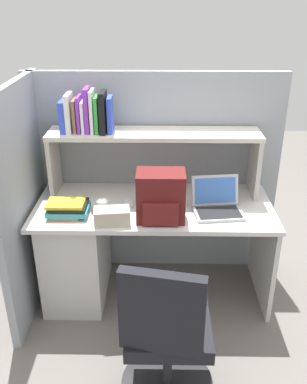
% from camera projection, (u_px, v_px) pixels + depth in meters
% --- Properties ---
extents(ground_plane, '(8.00, 8.00, 0.00)m').
position_uv_depth(ground_plane, '(154.00, 291.00, 3.18)').
color(ground_plane, slate).
extents(desk, '(1.60, 0.70, 0.73)m').
position_uv_depth(desk, '(99.00, 245.00, 3.01)').
color(desk, silver).
rests_on(desk, ground_plane).
extents(cubicle_partition_rear, '(1.84, 0.05, 1.55)m').
position_uv_depth(cubicle_partition_rear, '(154.00, 176.00, 3.19)').
color(cubicle_partition_rear, gray).
rests_on(cubicle_partition_rear, ground_plane).
extents(cubicle_partition_left, '(0.05, 1.06, 1.55)m').
position_uv_depth(cubicle_partition_left, '(26.00, 201.00, 2.81)').
color(cubicle_partition_left, gray).
rests_on(cubicle_partition_left, ground_plane).
extents(overhead_hutch, '(1.44, 0.28, 0.45)m').
position_uv_depth(overhead_hutch, '(154.00, 146.00, 2.89)').
color(overhead_hutch, '#BCB7AC').
rests_on(overhead_hutch, desk).
extents(reference_books_on_shelf, '(0.34, 0.18, 0.29)m').
position_uv_depth(reference_books_on_shelf, '(87.00, 113.00, 2.80)').
color(reference_books_on_shelf, blue).
rests_on(reference_books_on_shelf, overhead_hutch).
extents(laptop, '(0.34, 0.30, 0.22)m').
position_uv_depth(laptop, '(217.00, 205.00, 2.76)').
color(laptop, '#B7BABF').
rests_on(laptop, desk).
extents(backpack, '(0.30, 0.23, 0.32)m').
position_uv_depth(backpack, '(161.00, 197.00, 2.62)').
color(backpack, '#591919').
rests_on(backpack, desk).
extents(computer_mouse, '(0.07, 0.11, 0.03)m').
position_uv_depth(computer_mouse, '(128.00, 203.00, 2.85)').
color(computer_mouse, silver).
rests_on(computer_mouse, desk).
extents(paper_cup, '(0.08, 0.08, 0.09)m').
position_uv_depth(paper_cup, '(103.00, 206.00, 2.75)').
color(paper_cup, white).
rests_on(paper_cup, desk).
extents(tissue_box, '(0.23, 0.14, 0.10)m').
position_uv_depth(tissue_box, '(112.00, 216.00, 2.61)').
color(tissue_box, '#BFB299').
rests_on(tissue_box, desk).
extents(desk_book_stack, '(0.26, 0.20, 0.10)m').
position_uv_depth(desk_book_stack, '(68.00, 208.00, 2.72)').
color(desk_book_stack, olive).
rests_on(desk_book_stack, desk).
extents(office_chair, '(0.52, 0.52, 0.93)m').
position_uv_depth(office_chair, '(166.00, 342.00, 2.20)').
color(office_chair, black).
rests_on(office_chair, ground_plane).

